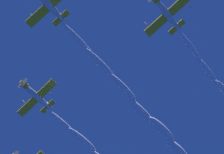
{
  "coord_description": "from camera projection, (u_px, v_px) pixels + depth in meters",
  "views": [
    {
      "loc": [
        -23.64,
        22.31,
        1.75
      ],
      "look_at": [
        3.48,
        -13.48,
        61.01
      ],
      "focal_mm": 68.79,
      "sensor_mm": 36.0,
      "label": 1
    }
  ],
  "objects": [
    {
      "name": "smoke_trail_lead",
      "position": [
        160.0,
        130.0,
        80.95
      ],
      "size": [
        2.59,
        45.39,
        3.91
      ],
      "color": "white"
    },
    {
      "name": "airplane_lead",
      "position": [
        47.0,
        3.0,
        66.86
      ],
      "size": [
        8.35,
        7.91,
        3.51
      ],
      "color": "silver"
    },
    {
      "name": "airplane_right_wingman",
      "position": [
        36.0,
        95.0,
        78.43
      ],
      "size": [
        8.12,
        7.94,
        4.03
      ],
      "color": "silver"
    },
    {
      "name": "airplane_left_wingman",
      "position": [
        166.0,
        13.0,
        68.17
      ],
      "size": [
        8.32,
        7.92,
        3.56
      ],
      "color": "silver"
    }
  ]
}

